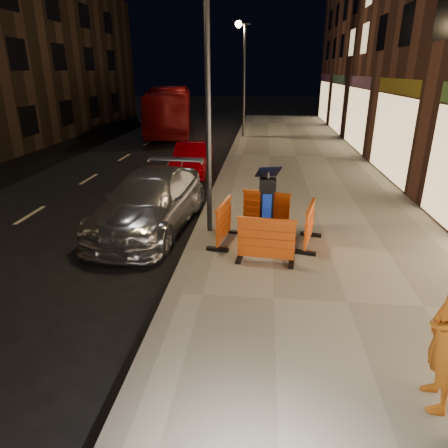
# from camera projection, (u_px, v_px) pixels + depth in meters

# --- Properties ---
(ground_plane) EXTENTS (120.00, 120.00, 0.00)m
(ground_plane) POSITION_uv_depth(u_px,v_px,m) (174.00, 300.00, 7.07)
(ground_plane) COLOR black
(ground_plane) RESTS_ON ground
(sidewalk) EXTENTS (6.00, 60.00, 0.15)m
(sidewalk) POSITION_uv_depth(u_px,v_px,m) (347.00, 306.00, 6.76)
(sidewalk) COLOR gray
(sidewalk) RESTS_ON ground
(kerb) EXTENTS (0.30, 60.00, 0.15)m
(kerb) POSITION_uv_depth(u_px,v_px,m) (173.00, 297.00, 7.04)
(kerb) COLOR slate
(kerb) RESTS_ON ground
(parking_kiosk) EXTENTS (0.62, 0.62, 1.68)m
(parking_kiosk) POSITION_uv_depth(u_px,v_px,m) (267.00, 208.00, 8.76)
(parking_kiosk) COLOR black
(parking_kiosk) RESTS_ON sidewalk
(barrier_front) EXTENTS (1.25, 0.62, 0.94)m
(barrier_front) POSITION_uv_depth(u_px,v_px,m) (266.00, 240.00, 8.01)
(barrier_front) COLOR #F05A15
(barrier_front) RESTS_ON sidewalk
(barrier_back) EXTENTS (1.29, 0.77, 0.94)m
(barrier_back) POSITION_uv_depth(u_px,v_px,m) (266.00, 210.00, 9.77)
(barrier_back) COLOR #F05A15
(barrier_back) RESTS_ON sidewalk
(barrier_kerbside) EXTENTS (0.68, 1.27, 0.94)m
(barrier_kerbside) POSITION_uv_depth(u_px,v_px,m) (224.00, 222.00, 8.98)
(barrier_kerbside) COLOR #F05A15
(barrier_kerbside) RESTS_ON sidewalk
(barrier_bldgside) EXTENTS (0.76, 1.28, 0.94)m
(barrier_bldgside) POSITION_uv_depth(u_px,v_px,m) (309.00, 225.00, 8.80)
(barrier_bldgside) COLOR #F05A15
(barrier_bldgside) RESTS_ON sidewalk
(car_silver) EXTENTS (2.38, 5.02, 1.41)m
(car_silver) POSITION_uv_depth(u_px,v_px,m) (152.00, 228.00, 10.34)
(car_silver) COLOR #B4B4B9
(car_silver) RESTS_ON ground
(car_red) EXTENTS (1.39, 3.65, 1.19)m
(car_red) POSITION_uv_depth(u_px,v_px,m) (193.00, 174.00, 15.73)
(car_red) COLOR #9B010C
(car_red) RESTS_ON ground
(bus_doubledecker) EXTENTS (4.08, 10.52, 2.86)m
(bus_doubledecker) POSITION_uv_depth(u_px,v_px,m) (171.00, 133.00, 26.09)
(bus_doubledecker) COLOR maroon
(bus_doubledecker) RESTS_ON ground
(street_lamp_mid) EXTENTS (0.12, 0.12, 6.00)m
(street_lamp_mid) POSITION_uv_depth(u_px,v_px,m) (208.00, 103.00, 8.70)
(street_lamp_mid) COLOR #3F3F44
(street_lamp_mid) RESTS_ON sidewalk
(street_lamp_far) EXTENTS (0.12, 0.12, 6.00)m
(street_lamp_far) POSITION_uv_depth(u_px,v_px,m) (244.00, 83.00, 22.62)
(street_lamp_far) COLOR #3F3F44
(street_lamp_far) RESTS_ON sidewalk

